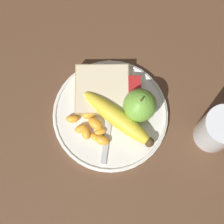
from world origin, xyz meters
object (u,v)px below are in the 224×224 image
at_px(bread_slice, 104,90).
at_px(juice_glass, 219,130).
at_px(plate, 112,115).
at_px(apple, 142,105).
at_px(banana, 120,119).
at_px(fork, 111,119).
at_px(jam_packet, 131,86).

bearing_deg(bread_slice, juice_glass, -23.20).
xyz_separation_m(plate, juice_glass, (0.22, -0.05, 0.04)).
distance_m(juice_glass, bread_slice, 0.26).
xyz_separation_m(juice_glass, apple, (-0.16, 0.06, -0.01)).
height_order(apple, bread_slice, apple).
bearing_deg(plate, banana, -39.86).
bearing_deg(fork, banana, -88.33).
relative_size(juice_glass, banana, 0.69).
bearing_deg(fork, apple, -62.81).
height_order(apple, fork, apple).
height_order(plate, jam_packet, jam_packet).
bearing_deg(fork, jam_packet, -23.44).
bearing_deg(juice_glass, jam_packet, 148.15).
bearing_deg(apple, fork, -161.67).
height_order(banana, jam_packet, banana).
bearing_deg(juice_glass, fork, 170.85).
distance_m(juice_glass, jam_packet, 0.21).
relative_size(banana, jam_packet, 3.42).
distance_m(plate, jam_packet, 0.08).
height_order(banana, fork, banana).
bearing_deg(apple, jam_packet, 109.61).
height_order(bread_slice, fork, bread_slice).
xyz_separation_m(fork, jam_packet, (0.05, 0.07, 0.01)).
bearing_deg(banana, apple, 27.92).
relative_size(juice_glass, jam_packet, 2.35).
bearing_deg(plate, fork, -101.18).
height_order(juice_glass, jam_packet, juice_glass).
bearing_deg(jam_packet, plate, -125.62).
xyz_separation_m(juice_glass, fork, (-0.22, 0.04, -0.04)).
bearing_deg(fork, juice_glass, -90.29).
xyz_separation_m(bread_slice, jam_packet, (0.06, 0.01, -0.00)).
relative_size(apple, jam_packet, 1.66).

